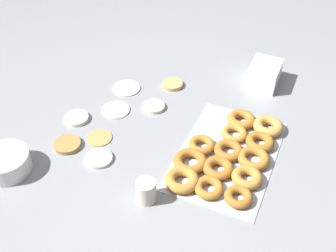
% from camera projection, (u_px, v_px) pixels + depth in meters
% --- Properties ---
extents(ground_plane, '(3.00, 3.00, 0.00)m').
position_uv_depth(ground_plane, '(145.00, 124.00, 1.53)').
color(ground_plane, gray).
extents(pancake_0, '(0.11, 0.11, 0.01)m').
position_uv_depth(pancake_0, '(127.00, 88.00, 1.68)').
color(pancake_0, beige).
rests_on(pancake_0, ground_plane).
extents(pancake_1, '(0.10, 0.10, 0.01)m').
position_uv_depth(pancake_1, '(116.00, 109.00, 1.58)').
color(pancake_1, beige).
rests_on(pancake_1, ground_plane).
extents(pancake_2, '(0.09, 0.09, 0.01)m').
position_uv_depth(pancake_2, '(99.00, 158.00, 1.39)').
color(pancake_2, beige).
rests_on(pancake_2, ground_plane).
extents(pancake_3, '(0.09, 0.09, 0.01)m').
position_uv_depth(pancake_3, '(77.00, 118.00, 1.54)').
color(pancake_3, silver).
rests_on(pancake_3, ground_plane).
extents(pancake_4, '(0.09, 0.09, 0.01)m').
position_uv_depth(pancake_4, '(99.00, 137.00, 1.47)').
color(pancake_4, tan).
rests_on(pancake_4, ground_plane).
extents(pancake_5, '(0.09, 0.09, 0.02)m').
position_uv_depth(pancake_5, '(67.00, 144.00, 1.44)').
color(pancake_5, '#B27F42').
rests_on(pancake_5, ground_plane).
extents(pancake_6, '(0.08, 0.08, 0.01)m').
position_uv_depth(pancake_6, '(154.00, 106.00, 1.59)').
color(pancake_6, beige).
rests_on(pancake_6, ground_plane).
extents(pancake_7, '(0.08, 0.08, 0.02)m').
position_uv_depth(pancake_7, '(172.00, 84.00, 1.70)').
color(pancake_7, tan).
rests_on(pancake_7, ground_plane).
extents(donut_tray, '(0.47, 0.31, 0.04)m').
position_uv_depth(donut_tray, '(229.00, 155.00, 1.39)').
color(donut_tray, silver).
rests_on(donut_tray, ground_plane).
extents(batter_bowl, '(0.15, 0.15, 0.06)m').
position_uv_depth(batter_bowl, '(6.00, 163.00, 1.34)').
color(batter_bowl, white).
rests_on(batter_bowl, ground_plane).
extents(container_stack, '(0.14, 0.11, 0.09)m').
position_uv_depth(container_stack, '(264.00, 74.00, 1.68)').
color(container_stack, white).
rests_on(container_stack, ground_plane).
extents(paper_cup, '(0.06, 0.06, 0.08)m').
position_uv_depth(paper_cup, '(146.00, 191.00, 1.25)').
color(paper_cup, beige).
rests_on(paper_cup, ground_plane).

